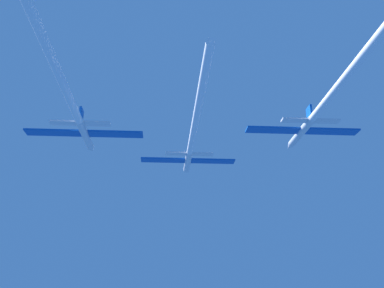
% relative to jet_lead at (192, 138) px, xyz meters
% --- Properties ---
extents(jet_lead, '(17.08, 46.87, 2.83)m').
position_rel_jet_lead_xyz_m(jet_lead, '(0.00, 0.00, 0.00)').
color(jet_lead, silver).
extents(jet_left_wing, '(17.08, 51.05, 2.83)m').
position_rel_jet_lead_xyz_m(jet_left_wing, '(-16.14, -17.21, -1.11)').
color(jet_left_wing, silver).
extents(jet_right_wing, '(17.08, 44.56, 2.83)m').
position_rel_jet_lead_xyz_m(jet_right_wing, '(16.30, -15.23, -0.16)').
color(jet_right_wing, silver).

